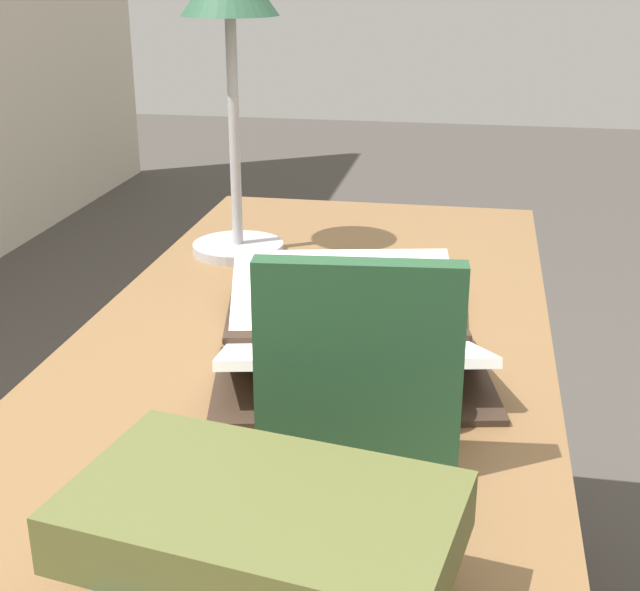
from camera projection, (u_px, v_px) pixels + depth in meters
reading_desk at (298, 435)px, 1.15m from camera, size 1.59×0.64×0.74m
open_book at (348, 332)px, 1.16m from camera, size 0.49×0.41×0.07m
book_stack_tall at (264, 551)px, 0.67m from camera, size 0.22×0.31×0.11m
book_standing_upright at (358, 370)px, 0.85m from camera, size 0.04×0.20×0.22m
reading_lamp at (230, 22)px, 1.40m from camera, size 0.16×0.16×0.50m
coffee_mug at (408, 390)px, 0.96m from camera, size 0.11×0.08×0.08m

